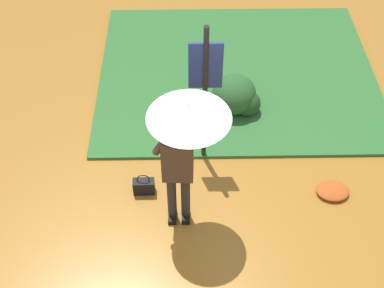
{
  "coord_description": "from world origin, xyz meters",
  "views": [
    {
      "loc": [
        0.21,
        -3.91,
        5.76
      ],
      "look_at": [
        0.28,
        0.68,
        0.85
      ],
      "focal_mm": 47.9,
      "sensor_mm": 36.0,
      "label": 1
    }
  ],
  "objects": [
    {
      "name": "leaf_pile_by_bench",
      "position": [
        0.38,
        1.81,
        0.05
      ],
      "size": [
        0.49,
        0.39,
        0.11
      ],
      "color": "#A86023",
      "rests_on": "ground_plane"
    },
    {
      "name": "shrub_cluster",
      "position": [
        1.02,
        2.23,
        0.3
      ],
      "size": [
        0.78,
        0.71,
        0.64
      ],
      "color": "#285628",
      "rests_on": "ground_plane"
    },
    {
      "name": "info_sign_post",
      "position": [
        0.46,
        1.23,
        1.44
      ],
      "size": [
        0.44,
        0.07,
        2.3
      ],
      "color": "black",
      "rests_on": "ground_plane"
    },
    {
      "name": "person_with_umbrella",
      "position": [
        0.18,
        0.14,
        1.55
      ],
      "size": [
        0.96,
        0.96,
        2.04
      ],
      "color": "#2D2823",
      "rests_on": "ground_plane"
    },
    {
      "name": "grass_verge",
      "position": [
        1.12,
        3.17,
        0.03
      ],
      "size": [
        4.8,
        4.0,
        0.05
      ],
      "color": "#2D662D",
      "rests_on": "ground_plane"
    },
    {
      "name": "leaf_pile_near_person",
      "position": [
        2.26,
        0.49,
        0.05
      ],
      "size": [
        0.47,
        0.37,
        0.1
      ],
      "color": "#B74C1E",
      "rests_on": "ground_plane"
    },
    {
      "name": "ground_plane",
      "position": [
        0.0,
        0.0,
        0.0
      ],
      "size": [
        18.0,
        18.0,
        0.0
      ],
      "primitive_type": "plane",
      "color": "#9E6623"
    },
    {
      "name": "handbag",
      "position": [
        -0.4,
        0.56,
        0.13
      ],
      "size": [
        0.3,
        0.15,
        0.37
      ],
      "color": "black",
      "rests_on": "ground_plane"
    }
  ]
}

